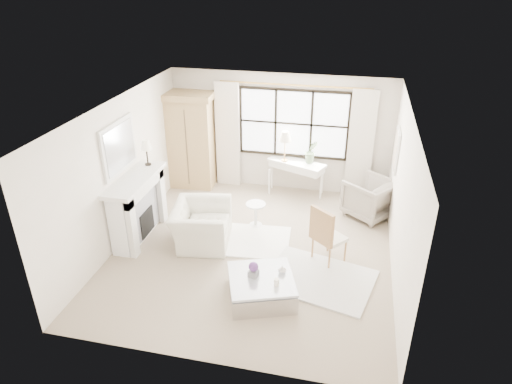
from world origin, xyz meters
TOP-DOWN VIEW (x-y plane):
  - floor at (0.00, 0.00)m, footprint 5.50×5.50m
  - ceiling at (0.00, 0.00)m, footprint 5.50×5.50m
  - wall_back at (0.00, 2.75)m, footprint 5.00×0.00m
  - wall_front at (0.00, -2.75)m, footprint 5.00×0.00m
  - wall_left at (-2.50, 0.00)m, footprint 0.00×5.50m
  - wall_right at (2.50, 0.00)m, footprint 0.00×5.50m
  - window_pane at (0.30, 2.73)m, footprint 2.40×0.02m
  - window_frame at (0.30, 2.72)m, footprint 2.50×0.04m
  - curtain_rod at (0.30, 2.67)m, footprint 3.30×0.04m
  - curtain_left at (-1.20, 2.65)m, footprint 0.55×0.10m
  - curtain_right at (1.80, 2.65)m, footprint 0.55×0.10m
  - fireplace at (-2.27, 0.00)m, footprint 0.58×1.66m
  - mirror_frame at (-2.47, 0.00)m, footprint 0.05×1.15m
  - mirror_glass at (-2.44, 0.00)m, footprint 0.02×1.00m
  - art_frame at (2.47, 1.70)m, footprint 0.04×0.62m
  - art_canvas at (2.45, 1.70)m, footprint 0.01×0.52m
  - mantel_lamp at (-2.24, 0.60)m, footprint 0.22×0.22m
  - armoire at (-2.02, 2.42)m, footprint 1.16×0.76m
  - console_table at (0.44, 2.47)m, footprint 1.37×0.90m
  - console_lamp at (0.16, 2.47)m, footprint 0.28×0.28m
  - orchid_plant at (0.75, 2.49)m, footprint 0.35×0.32m
  - side_table at (-0.14, 0.86)m, footprint 0.40×0.40m
  - rug_left at (-0.19, 0.27)m, footprint 1.74×1.29m
  - rug_right at (1.30, -0.63)m, footprint 2.01×1.69m
  - club_armchair at (-1.01, 0.05)m, footprint 1.19×1.31m
  - wingback_chair at (2.09, 1.80)m, footprint 1.25×1.25m
  - french_chair at (1.38, -0.04)m, footprint 0.68×0.68m
  - coffee_table at (0.43, -1.28)m, footprint 1.28×1.28m
  - planter_box at (0.30, -1.27)m, footprint 0.17×0.17m
  - planter_flowers at (0.30, -1.27)m, footprint 0.15×0.15m
  - pillar_candle at (0.70, -1.42)m, footprint 0.08×0.08m
  - coffee_vase at (0.73, -1.09)m, footprint 0.17×0.17m

SIDE VIEW (x-z plane):
  - floor at x=0.00m, z-range 0.00..0.00m
  - rug_left at x=-0.19m, z-range 0.00..0.03m
  - rug_right at x=1.30m, z-range 0.00..0.03m
  - coffee_table at x=0.43m, z-range -0.01..0.37m
  - french_chair at x=1.38m, z-range -0.23..0.85m
  - side_table at x=-0.14m, z-range 0.08..0.58m
  - club_armchair at x=-1.01m, z-range 0.00..0.76m
  - console_table at x=0.44m, z-range 0.00..0.80m
  - wingback_chair at x=2.09m, z-range 0.00..0.82m
  - planter_box at x=0.30m, z-range 0.38..0.49m
  - pillar_candle at x=0.70m, z-range 0.38..0.50m
  - coffee_vase at x=0.73m, z-range 0.38..0.52m
  - planter_flowers at x=0.30m, z-range 0.49..0.64m
  - fireplace at x=-2.27m, z-range 0.02..1.28m
  - orchid_plant at x=0.75m, z-range 0.80..1.33m
  - armoire at x=-2.02m, z-range 0.02..2.26m
  - curtain_left at x=-1.20m, z-range 0.00..2.47m
  - curtain_right at x=1.80m, z-range 0.00..2.47m
  - wall_left at x=-2.50m, z-range -1.40..4.10m
  - wall_right at x=2.50m, z-range -1.40..4.10m
  - wall_back at x=0.00m, z-range -1.15..3.85m
  - wall_front at x=0.00m, z-range -1.15..3.85m
  - console_lamp at x=0.16m, z-range 1.01..1.70m
  - art_frame at x=2.47m, z-range 1.14..1.96m
  - art_canvas at x=2.45m, z-range 1.19..1.91m
  - window_pane at x=0.30m, z-range 0.85..2.35m
  - window_frame at x=0.30m, z-range 0.85..2.35m
  - mantel_lamp at x=-2.24m, z-range 1.40..1.91m
  - mirror_frame at x=-2.47m, z-range 1.37..2.31m
  - mirror_glass at x=-2.44m, z-range 1.44..2.24m
  - curtain_rod at x=0.30m, z-range 2.45..2.49m
  - ceiling at x=0.00m, z-range 2.70..2.70m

